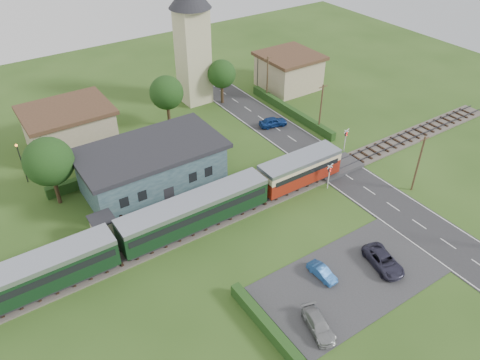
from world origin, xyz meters
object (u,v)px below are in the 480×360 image
car_on_road (273,122)px  car_park_silver (319,325)px  equipment_hut (103,228)px  crossing_signal_far (346,137)px  car_park_blue (322,272)px  pedestrian_near (228,183)px  pedestrian_far (122,222)px  house_east (289,71)px  crossing_signal_near (329,173)px  train (167,223)px  station_building (152,167)px  car_park_dark (383,261)px  house_west (69,127)px  church_tower (192,35)px

car_on_road → car_park_silver: (-17.47, -29.24, -0.06)m
equipment_hut → crossing_signal_far: (31.60, -0.81, 0.39)m
crossing_signal_far → car_park_blue: bearing=-139.1°
pedestrian_near → pedestrian_far: 12.51m
house_east → pedestrian_near: size_ratio=5.48×
pedestrian_far → car_on_road: bearing=-70.7°
crossing_signal_near → pedestrian_far: (-22.45, 5.80, -0.76)m
train → car_on_road: bearing=29.3°
station_building → car_park_silver: (2.50, -25.49, -2.04)m
car_park_dark → house_west: bearing=127.9°
equipment_hut → house_east: house_east is taller
crossing_signal_far → car_park_dark: size_ratio=0.71×
house_west → crossing_signal_near: bearing=-49.9°
car_park_blue → pedestrian_far: bearing=126.3°
car_on_road → car_park_silver: 34.06m
church_tower → car_on_road: size_ratio=4.46×
train → car_park_silver: size_ratio=10.86×
crossing_signal_near → car_on_road: crossing_signal_near is taller
equipment_hut → station_building: station_building is taller
church_tower → crossing_signal_far: 26.39m
house_east → pedestrian_near: 30.07m
station_building → pedestrian_far: bearing=-137.2°
house_west → house_east: same height
station_building → pedestrian_far: (-6.05, -5.60, -1.31)m
car_on_road → pedestrian_far: 27.65m
house_west → house_east: size_ratio=1.23×
equipment_hut → car_park_blue: (14.64, -15.51, -1.16)m
crossing_signal_near → car_park_dark: bearing=-108.9°
crossing_signal_far → house_east: bearing=71.9°
train → pedestrian_near: size_ratio=26.92×
car_on_road → car_park_blue: 28.37m
house_east → pedestrian_near: (-23.54, -18.66, -1.54)m
church_tower → car_park_dark: bearing=-93.9°
house_west → car_on_road: bearing=-22.3°
car_park_silver → car_park_blue: bearing=59.6°
train → pedestrian_near: (9.17, 3.34, -0.93)m
crossing_signal_near → pedestrian_far: crossing_signal_near is taller
crossing_signal_near → house_east: bearing=60.9°
crossing_signal_near → car_park_dark: (-4.13, -12.07, -1.42)m
equipment_hut → house_east: size_ratio=0.29×
equipment_hut → pedestrian_far: equipment_hut is taller
station_building → house_west: size_ratio=1.48×
pedestrian_near → pedestrian_far: bearing=20.9°
house_east → car_on_road: size_ratio=2.23×
house_west → crossing_signal_near: house_west is taller
crossing_signal_far → pedestrian_near: (-17.14, 0.95, -0.89)m
car_park_blue → car_park_silver: size_ratio=0.78×
car_park_dark → pedestrian_far: bearing=148.9°
house_west → crossing_signal_near: (21.40, -25.41, -0.65)m
house_west → crossing_signal_far: house_west is taller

